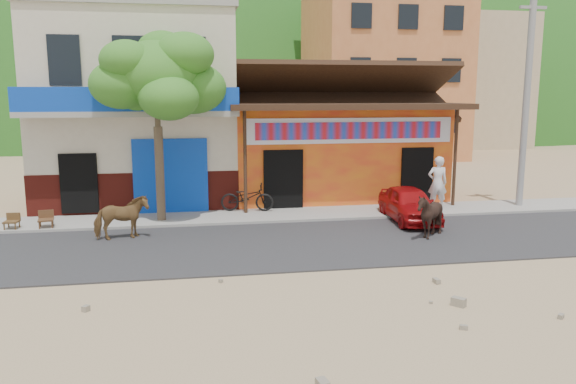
% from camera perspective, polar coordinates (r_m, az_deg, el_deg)
% --- Properties ---
extents(ground, '(120.00, 120.00, 0.00)m').
position_cam_1_polar(ground, '(13.57, 6.10, -7.89)').
color(ground, '#9E825B').
rests_on(ground, ground).
extents(road, '(60.00, 5.00, 0.04)m').
position_cam_1_polar(road, '(15.88, 3.61, -5.12)').
color(road, '#28282B').
rests_on(road, ground).
extents(sidewalk, '(60.00, 2.00, 0.12)m').
position_cam_1_polar(sidewalk, '(19.19, 1.17, -2.33)').
color(sidewalk, gray).
rests_on(sidewalk, ground).
extents(dance_club, '(8.00, 6.00, 3.60)m').
position_cam_1_polar(dance_club, '(23.21, 4.14, 4.14)').
color(dance_club, orange).
rests_on(dance_club, ground).
extents(cafe_building, '(7.00, 6.00, 7.00)m').
position_cam_1_polar(cafe_building, '(22.49, -14.87, 7.99)').
color(cafe_building, beige).
rests_on(cafe_building, ground).
extents(apartment_front, '(9.00, 9.00, 12.00)m').
position_cam_1_polar(apartment_front, '(38.57, 9.41, 12.60)').
color(apartment_front, '#CC723F').
rests_on(apartment_front, ground).
extents(apartment_rear, '(8.00, 8.00, 10.00)m').
position_cam_1_polar(apartment_rear, '(47.60, 17.39, 10.56)').
color(apartment_rear, tan).
rests_on(apartment_rear, ground).
extents(hillside, '(100.00, 40.00, 24.00)m').
position_cam_1_polar(hillside, '(82.85, -7.66, 15.33)').
color(hillside, '#194C14').
rests_on(hillside, ground).
extents(tree, '(3.00, 3.00, 6.00)m').
position_cam_1_polar(tree, '(18.25, -13.08, 6.49)').
color(tree, '#2D721E').
rests_on(tree, sidewalk).
extents(utility_pole, '(0.24, 0.24, 8.00)m').
position_cam_1_polar(utility_pole, '(21.87, 23.09, 9.11)').
color(utility_pole, gray).
rests_on(utility_pole, sidewalk).
extents(cow_tan, '(1.61, 1.02, 1.26)m').
position_cam_1_polar(cow_tan, '(16.64, -16.58, -2.52)').
color(cow_tan, brown).
rests_on(cow_tan, road).
extents(cow_dark, '(1.20, 1.07, 1.31)m').
position_cam_1_polar(cow_dark, '(16.63, 14.19, -2.32)').
color(cow_dark, black).
rests_on(cow_dark, road).
extents(red_car, '(1.51, 3.40, 1.14)m').
position_cam_1_polar(red_car, '(18.67, 12.21, -1.18)').
color(red_car, '#A10B0D').
rests_on(red_car, road).
extents(scooter, '(1.91, 0.98, 0.96)m').
position_cam_1_polar(scooter, '(19.48, -4.17, -0.55)').
color(scooter, black).
rests_on(scooter, sidewalk).
extents(pedestrian, '(0.74, 0.54, 1.87)m').
position_cam_1_polar(pedestrian, '(20.38, 14.95, 0.91)').
color(pedestrian, white).
rests_on(pedestrian, sidewalk).
extents(cafe_chair_left, '(0.51, 0.51, 0.95)m').
position_cam_1_polar(cafe_chair_left, '(18.58, -23.44, -1.89)').
color(cafe_chair_left, '#472317').
rests_on(cafe_chair_left, sidewalk).
extents(cafe_chair_right, '(0.44, 0.44, 0.86)m').
position_cam_1_polar(cafe_chair_right, '(18.85, -26.32, -2.08)').
color(cafe_chair_right, '#4D2F19').
rests_on(cafe_chair_right, sidewalk).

